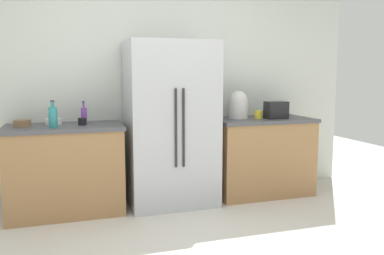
{
  "coord_description": "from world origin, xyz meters",
  "views": [
    {
      "loc": [
        -0.99,
        -2.81,
        1.42
      ],
      "look_at": [
        0.04,
        0.42,
        0.97
      ],
      "focal_mm": 37.55,
      "sensor_mm": 36.0,
      "label": 1
    }
  ],
  "objects_px": {
    "bowl_a": "(22,123)",
    "rice_cooker": "(238,105)",
    "toaster": "(276,110)",
    "bottle_a": "(53,117)",
    "cup_b": "(259,115)",
    "refrigerator": "(171,124)",
    "bowl_b": "(53,121)",
    "bottle_b": "(84,115)",
    "cup_a": "(82,121)"
  },
  "relations": [
    {
      "from": "bowl_a",
      "to": "rice_cooker",
      "type": "bearing_deg",
      "value": 1.05
    },
    {
      "from": "toaster",
      "to": "bottle_a",
      "type": "relative_size",
      "value": 0.94
    },
    {
      "from": "toaster",
      "to": "cup_b",
      "type": "distance_m",
      "value": 0.21
    },
    {
      "from": "bottle_a",
      "to": "refrigerator",
      "type": "bearing_deg",
      "value": 5.56
    },
    {
      "from": "rice_cooker",
      "to": "bowl_a",
      "type": "bearing_deg",
      "value": -178.95
    },
    {
      "from": "bowl_b",
      "to": "bottle_b",
      "type": "bearing_deg",
      "value": -6.5
    },
    {
      "from": "cup_b",
      "to": "bottle_a",
      "type": "bearing_deg",
      "value": -176.85
    },
    {
      "from": "cup_b",
      "to": "bowl_a",
      "type": "distance_m",
      "value": 2.56
    },
    {
      "from": "cup_a",
      "to": "cup_b",
      "type": "distance_m",
      "value": 1.99
    },
    {
      "from": "cup_b",
      "to": "bowl_a",
      "type": "bearing_deg",
      "value": 178.93
    },
    {
      "from": "rice_cooker",
      "to": "cup_b",
      "type": "xyz_separation_m",
      "value": [
        0.22,
        -0.09,
        -0.11
      ]
    },
    {
      "from": "bowl_a",
      "to": "refrigerator",
      "type": "bearing_deg",
      "value": -2.11
    },
    {
      "from": "bottle_b",
      "to": "cup_b",
      "type": "relative_size",
      "value": 2.5
    },
    {
      "from": "toaster",
      "to": "cup_a",
      "type": "height_order",
      "value": "toaster"
    },
    {
      "from": "rice_cooker",
      "to": "bowl_a",
      "type": "distance_m",
      "value": 2.34
    },
    {
      "from": "refrigerator",
      "to": "bottle_a",
      "type": "distance_m",
      "value": 1.22
    },
    {
      "from": "refrigerator",
      "to": "bowl_b",
      "type": "xyz_separation_m",
      "value": [
        -1.21,
        0.16,
        0.05
      ]
    },
    {
      "from": "refrigerator",
      "to": "cup_a",
      "type": "height_order",
      "value": "refrigerator"
    },
    {
      "from": "rice_cooker",
      "to": "bowl_b",
      "type": "height_order",
      "value": "rice_cooker"
    },
    {
      "from": "toaster",
      "to": "rice_cooker",
      "type": "bearing_deg",
      "value": 157.95
    },
    {
      "from": "rice_cooker",
      "to": "bottle_a",
      "type": "height_order",
      "value": "rice_cooker"
    },
    {
      "from": "rice_cooker",
      "to": "toaster",
      "type": "bearing_deg",
      "value": -22.05
    },
    {
      "from": "bottle_b",
      "to": "refrigerator",
      "type": "bearing_deg",
      "value": -8.08
    },
    {
      "from": "bottle_a",
      "to": "cup_a",
      "type": "xyz_separation_m",
      "value": [
        0.27,
        0.12,
        -0.07
      ]
    },
    {
      "from": "bowl_a",
      "to": "bowl_b",
      "type": "relative_size",
      "value": 1.01
    },
    {
      "from": "toaster",
      "to": "cup_a",
      "type": "distance_m",
      "value": 2.18
    },
    {
      "from": "refrigerator",
      "to": "bottle_b",
      "type": "height_order",
      "value": "refrigerator"
    },
    {
      "from": "cup_b",
      "to": "refrigerator",
      "type": "bearing_deg",
      "value": -179.6
    },
    {
      "from": "cup_a",
      "to": "bowl_b",
      "type": "height_order",
      "value": "cup_a"
    },
    {
      "from": "rice_cooker",
      "to": "bowl_b",
      "type": "xyz_separation_m",
      "value": [
        -2.05,
        0.07,
        -0.13
      ]
    },
    {
      "from": "bottle_a",
      "to": "bowl_b",
      "type": "xyz_separation_m",
      "value": [
        -0.0,
        0.28,
        -0.08
      ]
    },
    {
      "from": "rice_cooker",
      "to": "cup_a",
      "type": "bearing_deg",
      "value": -176.99
    },
    {
      "from": "cup_a",
      "to": "bottle_b",
      "type": "bearing_deg",
      "value": 78.44
    },
    {
      "from": "cup_a",
      "to": "bowl_b",
      "type": "xyz_separation_m",
      "value": [
        -0.28,
        0.16,
        -0.01
      ]
    },
    {
      "from": "bowl_b",
      "to": "toaster",
      "type": "bearing_deg",
      "value": -5.35
    },
    {
      "from": "refrigerator",
      "to": "rice_cooker",
      "type": "height_order",
      "value": "refrigerator"
    },
    {
      "from": "bottle_a",
      "to": "bottle_b",
      "type": "distance_m",
      "value": 0.39
    },
    {
      "from": "bottle_b",
      "to": "toaster",
      "type": "bearing_deg",
      "value": -5.19
    },
    {
      "from": "cup_a",
      "to": "rice_cooker",
      "type": "bearing_deg",
      "value": 3.01
    },
    {
      "from": "toaster",
      "to": "bowl_b",
      "type": "height_order",
      "value": "toaster"
    },
    {
      "from": "cup_a",
      "to": "toaster",
      "type": "bearing_deg",
      "value": -1.89
    },
    {
      "from": "bottle_b",
      "to": "bowl_a",
      "type": "bearing_deg",
      "value": -172.96
    },
    {
      "from": "toaster",
      "to": "cup_b",
      "type": "relative_size",
      "value": 2.64
    },
    {
      "from": "toaster",
      "to": "cup_a",
      "type": "relative_size",
      "value": 3.04
    },
    {
      "from": "rice_cooker",
      "to": "bottle_b",
      "type": "xyz_separation_m",
      "value": [
        -1.74,
        0.03,
        -0.07
      ]
    },
    {
      "from": "bowl_b",
      "to": "cup_b",
      "type": "bearing_deg",
      "value": -3.93
    },
    {
      "from": "cup_a",
      "to": "bowl_a",
      "type": "relative_size",
      "value": 0.49
    },
    {
      "from": "bottle_a",
      "to": "bottle_b",
      "type": "bearing_deg",
      "value": 39.32
    },
    {
      "from": "bottle_a",
      "to": "bowl_a",
      "type": "relative_size",
      "value": 1.59
    },
    {
      "from": "refrigerator",
      "to": "toaster",
      "type": "xyz_separation_m",
      "value": [
        1.24,
        -0.07,
        0.12
      ]
    }
  ]
}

